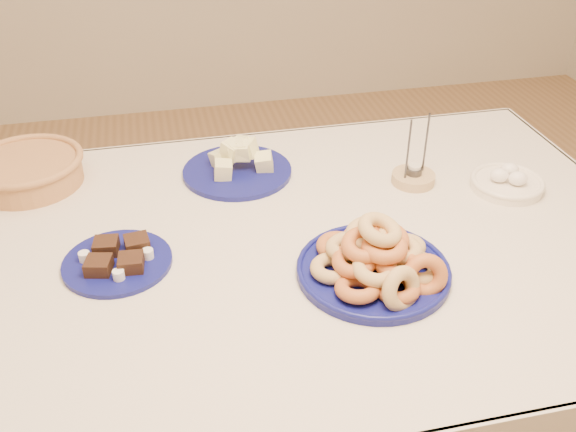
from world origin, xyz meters
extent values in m
cylinder|color=brown|center=(-0.70, 0.40, 0.36)|extent=(0.06, 0.06, 0.72)
cylinder|color=brown|center=(0.70, 0.40, 0.36)|extent=(0.06, 0.06, 0.72)
cube|color=beige|center=(0.00, 0.00, 0.74)|extent=(1.70, 1.10, 0.02)
cube|color=beige|center=(0.00, 0.55, 0.61)|extent=(1.70, 0.01, 0.28)
cylinder|color=navy|center=(0.16, -0.15, 0.76)|extent=(0.39, 0.39, 0.02)
torus|color=navy|center=(0.16, -0.15, 0.77)|extent=(0.40, 0.40, 0.01)
torus|color=tan|center=(0.24, -0.12, 0.78)|extent=(0.11, 0.12, 0.04)
torus|color=#A15024|center=(0.18, -0.07, 0.78)|extent=(0.11, 0.11, 0.03)
torus|color=#A15024|center=(0.10, -0.08, 0.78)|extent=(0.13, 0.13, 0.03)
torus|color=tan|center=(0.07, -0.15, 0.78)|extent=(0.09, 0.09, 0.03)
torus|color=#A15024|center=(0.10, -0.23, 0.78)|extent=(0.09, 0.10, 0.04)
torus|color=#A15024|center=(0.18, -0.24, 0.78)|extent=(0.13, 0.13, 0.04)
torus|color=tan|center=(0.24, -0.20, 0.78)|extent=(0.13, 0.13, 0.04)
torus|color=tan|center=(0.20, -0.11, 0.81)|extent=(0.12, 0.12, 0.05)
torus|color=#A15024|center=(0.15, -0.10, 0.81)|extent=(0.13, 0.13, 0.04)
torus|color=tan|center=(0.11, -0.13, 0.81)|extent=(0.13, 0.13, 0.04)
torus|color=#A15024|center=(0.11, -0.17, 0.81)|extent=(0.13, 0.13, 0.05)
torus|color=tan|center=(0.14, -0.21, 0.81)|extent=(0.13, 0.13, 0.04)
torus|color=#A15024|center=(0.19, -0.20, 0.81)|extent=(0.13, 0.13, 0.03)
torus|color=tan|center=(0.21, -0.16, 0.81)|extent=(0.12, 0.12, 0.03)
torus|color=#A15024|center=(0.18, -0.15, 0.84)|extent=(0.13, 0.13, 0.05)
torus|color=tan|center=(0.15, -0.13, 0.84)|extent=(0.13, 0.13, 0.05)
torus|color=#A15024|center=(0.13, -0.16, 0.84)|extent=(0.12, 0.12, 0.05)
torus|color=#A15024|center=(0.16, -0.18, 0.84)|extent=(0.10, 0.10, 0.03)
torus|color=tan|center=(0.16, -0.16, 0.86)|extent=(0.13, 0.13, 0.06)
torus|color=tan|center=(0.17, -0.26, 0.79)|extent=(0.11, 0.09, 0.10)
torus|color=#A15024|center=(0.23, -0.23, 0.79)|extent=(0.10, 0.07, 0.10)
cylinder|color=navy|center=(-0.05, 0.32, 0.76)|extent=(0.30, 0.30, 0.01)
cube|color=#EFED97|center=(-0.02, 0.33, 0.82)|extent=(0.07, 0.06, 0.05)
cube|color=#EFED97|center=(0.02, 0.31, 0.79)|extent=(0.06, 0.06, 0.06)
cube|color=#EFED97|center=(-0.04, 0.35, 0.82)|extent=(0.07, 0.07, 0.06)
cube|color=#EFED97|center=(-0.05, 0.33, 0.82)|extent=(0.07, 0.07, 0.05)
cube|color=#EFED97|center=(-0.06, 0.33, 0.82)|extent=(0.07, 0.07, 0.05)
cube|color=#EFED97|center=(-0.09, 0.29, 0.79)|extent=(0.05, 0.05, 0.05)
cube|color=#EFED97|center=(-0.09, 0.35, 0.79)|extent=(0.06, 0.06, 0.06)
cube|color=#EFED97|center=(-0.04, 0.32, 0.82)|extent=(0.06, 0.05, 0.05)
cube|color=#EFED97|center=(-0.04, 0.32, 0.82)|extent=(0.06, 0.06, 0.05)
cube|color=#EFED97|center=(-0.05, 0.33, 0.82)|extent=(0.06, 0.05, 0.06)
cylinder|color=navy|center=(-0.36, 0.00, 0.76)|extent=(0.24, 0.24, 0.01)
cube|color=black|center=(-0.39, -0.03, 0.78)|extent=(0.06, 0.06, 0.03)
cube|color=black|center=(-0.33, -0.04, 0.78)|extent=(0.05, 0.05, 0.03)
cube|color=black|center=(-0.38, 0.03, 0.78)|extent=(0.06, 0.06, 0.03)
cube|color=black|center=(-0.31, 0.03, 0.78)|extent=(0.06, 0.06, 0.03)
cylinder|color=white|center=(-0.42, 0.01, 0.77)|extent=(0.03, 0.03, 0.02)
cylinder|color=white|center=(-0.35, -0.07, 0.77)|extent=(0.03, 0.03, 0.02)
cylinder|color=white|center=(-0.29, -0.01, 0.77)|extent=(0.03, 0.03, 0.02)
cylinder|color=#96643C|center=(-0.58, 0.39, 0.78)|extent=(0.35, 0.35, 0.06)
torus|color=#96643C|center=(-0.58, 0.39, 0.82)|extent=(0.37, 0.37, 0.02)
cylinder|color=tan|center=(0.38, 0.18, 0.76)|extent=(0.15, 0.15, 0.03)
cylinder|color=#404045|center=(0.38, 0.18, 0.78)|extent=(0.05, 0.05, 0.02)
cylinder|color=silver|center=(0.38, 0.18, 0.80)|extent=(0.04, 0.04, 0.01)
cylinder|color=#404045|center=(0.35, 0.17, 0.85)|extent=(0.01, 0.01, 0.16)
cylinder|color=#404045|center=(0.41, 0.19, 0.85)|extent=(0.01, 0.01, 0.16)
cylinder|color=white|center=(0.60, 0.10, 0.76)|extent=(0.23, 0.23, 0.02)
torus|color=white|center=(0.60, 0.10, 0.77)|extent=(0.24, 0.24, 0.01)
ellipsoid|color=white|center=(0.57, 0.10, 0.79)|extent=(0.06, 0.05, 0.04)
ellipsoid|color=white|center=(0.61, 0.08, 0.79)|extent=(0.06, 0.05, 0.04)
ellipsoid|color=white|center=(0.61, 0.12, 0.79)|extent=(0.06, 0.05, 0.04)
camera|label=1|loc=(-0.24, -1.13, 1.58)|focal=40.00mm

